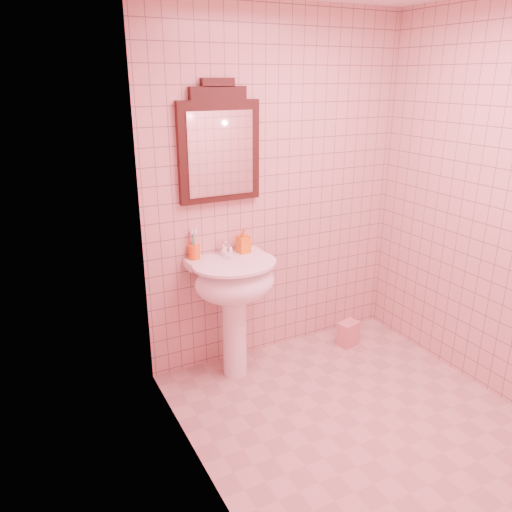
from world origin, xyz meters
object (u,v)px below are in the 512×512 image
toothbrush_cup (194,251)px  towel (348,334)px  mirror (219,146)px  pedestal_sink (234,290)px  soap_dispenser (244,241)px

toothbrush_cup → towel: 1.46m
towel → mirror: bearing=166.0°
pedestal_sink → towel: pedestal_sink is taller
toothbrush_cup → soap_dispenser: (0.35, -0.04, 0.04)m
pedestal_sink → toothbrush_cup: 0.38m
toothbrush_cup → soap_dispenser: size_ratio=1.04×
mirror → soap_dispenser: mirror is taller
soap_dispenser → toothbrush_cup: bearing=170.2°
pedestal_sink → towel: bearing=-2.4°
towel → soap_dispenser: bearing=167.7°
soap_dispenser → towel: size_ratio=0.90×
toothbrush_cup → soap_dispenser: bearing=-6.3°
mirror → toothbrush_cup: (-0.21, -0.02, -0.68)m
pedestal_sink → toothbrush_cup: (-0.21, 0.18, 0.25)m
mirror → towel: bearing=-14.0°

